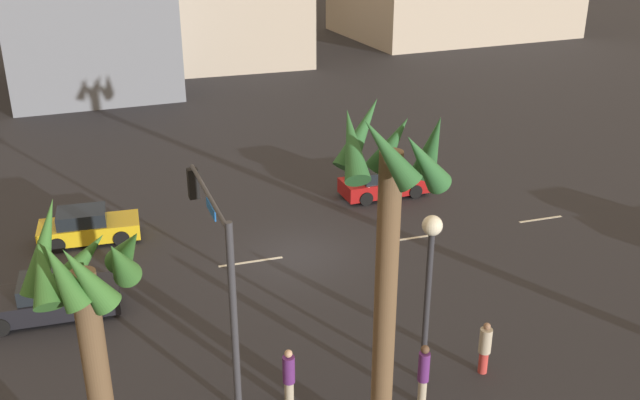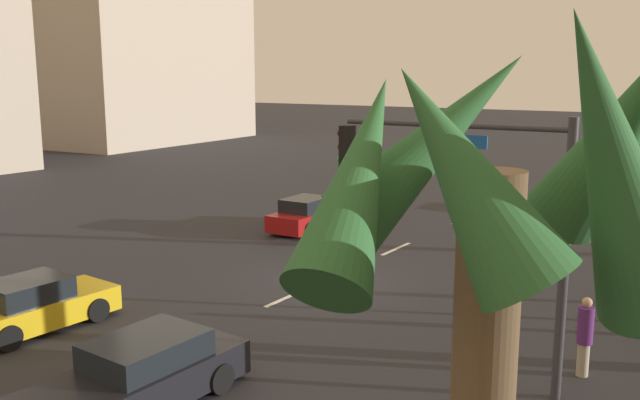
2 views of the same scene
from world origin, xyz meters
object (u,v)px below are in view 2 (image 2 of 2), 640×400
Objects in this scene: car_0 at (620,199)px; car_1 at (139,376)px; traffic_signal at (475,201)px; palm_tree_1 at (485,292)px; car_3 at (308,215)px; streetlamp at (634,183)px; pedestrian_2 at (585,335)px; car_2 at (35,306)px.

car_0 is 26.29m from car_1.
palm_tree_1 is (9.26, 3.65, 1.23)m from traffic_signal.
car_3 is 0.79× the size of streetlamp.
car_1 is at bearing -44.37° from traffic_signal.
pedestrian_2 is at bearing 8.47° from car_0.
car_0 is at bearing 138.33° from car_3.
traffic_signal is 5.85m from streetlamp.
car_1 is 1.16× the size of car_2.
car_1 is at bearing 23.18° from car_3.
car_0 is at bearing -177.59° from traffic_signal.
car_3 is at bearing -41.67° from car_0.
pedestrian_2 is (19.60, 2.92, 0.32)m from car_0.
traffic_signal reaches higher than car_0.
traffic_signal is at bearing -158.50° from palm_tree_1.
car_2 is 0.98× the size of car_3.
car_2 is (-1.33, -5.47, -0.02)m from car_1.
car_0 is 15.30m from car_3.
car_1 is 2.63× the size of pedestrian_2.
pedestrian_2 is (3.99, -0.10, -2.79)m from streetlamp.
pedestrian_2 is 0.26× the size of palm_tree_1.
streetlamp is 0.76× the size of palm_tree_1.
car_2 is at bearing -67.67° from pedestrian_2.
car_1 is at bearing -47.02° from pedestrian_2.
palm_tree_1 is (10.72, 1.62, 4.18)m from pedestrian_2.
car_3 is at bearing -176.69° from car_2.
car_3 is (-14.56, -6.23, -0.00)m from car_1.
car_3 is 15.02m from traffic_signal.
traffic_signal reaches higher than car_3.
palm_tree_1 reaches higher than car_1.
palm_tree_1 is at bearing 21.50° from traffic_signal.
car_2 is 2.26× the size of pedestrian_2.
car_2 is 0.71× the size of traffic_signal.
car_2 is at bearing 3.31° from car_3.
car_1 is 0.90× the size of streetlamp.
car_2 is 13.33m from pedestrian_2.
palm_tree_1 is (4.33, 8.48, 4.48)m from car_1.
traffic_signal is at bearing -21.35° from streetlamp.
car_0 is at bearing -171.49° from palm_tree_1.
streetlamp reaches higher than pedestrian_2.
palm_tree_1 is at bearing 37.91° from car_3.
traffic_signal is at bearing 2.41° from car_0.
car_1 is 9.38m from pedestrian_2.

